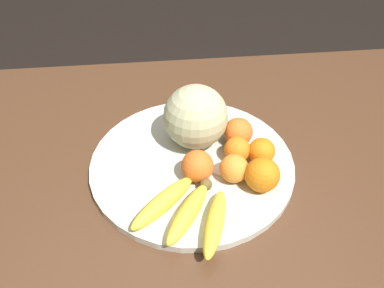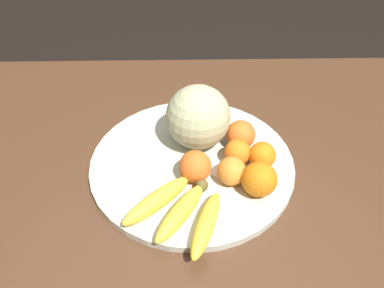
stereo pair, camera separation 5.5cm
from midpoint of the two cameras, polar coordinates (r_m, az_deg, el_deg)
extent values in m
cube|color=#4C301E|center=(0.88, 2.26, -5.30)|extent=(1.66, 1.07, 0.04)
cube|color=#4C301E|center=(1.68, 25.62, -0.35)|extent=(0.07, 0.07, 0.71)
cylinder|color=beige|center=(0.88, -1.81, -2.93)|extent=(0.47, 0.47, 0.02)
torus|color=navy|center=(0.87, -1.82, -2.80)|extent=(0.47, 0.47, 0.01)
sphere|color=#B2B789|center=(0.87, -1.27, 4.12)|extent=(0.15, 0.15, 0.15)
sphere|color=brown|center=(0.79, 0.10, -6.27)|extent=(0.03, 0.03, 0.03)
ellipsoid|color=yellow|center=(0.76, -6.54, -8.89)|extent=(0.15, 0.15, 0.04)
ellipsoid|color=yellow|center=(0.74, -2.83, -10.58)|extent=(0.12, 0.16, 0.04)
ellipsoid|color=yellow|center=(0.73, 1.29, -12.03)|extent=(0.09, 0.17, 0.04)
sphere|color=orange|center=(0.86, 5.05, -0.90)|extent=(0.06, 0.06, 0.06)
sphere|color=orange|center=(0.81, -1.13, -3.45)|extent=(0.07, 0.07, 0.07)
sphere|color=orange|center=(0.79, 8.69, -4.73)|extent=(0.07, 0.07, 0.07)
sphere|color=orange|center=(0.81, 4.46, -3.80)|extent=(0.06, 0.06, 0.06)
sphere|color=orange|center=(0.90, 5.32, 1.78)|extent=(0.07, 0.07, 0.07)
sphere|color=orange|center=(0.86, 8.74, -1.13)|extent=(0.06, 0.06, 0.06)
cube|color=white|center=(0.85, 1.12, -3.41)|extent=(0.10, 0.08, 0.00)
camera|label=1|loc=(0.03, -91.90, -1.69)|focal=35.00mm
camera|label=2|loc=(0.03, 88.10, 1.69)|focal=35.00mm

